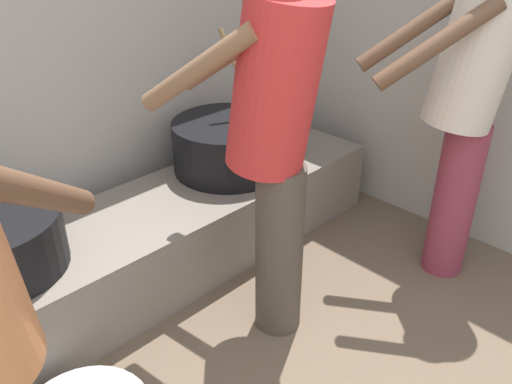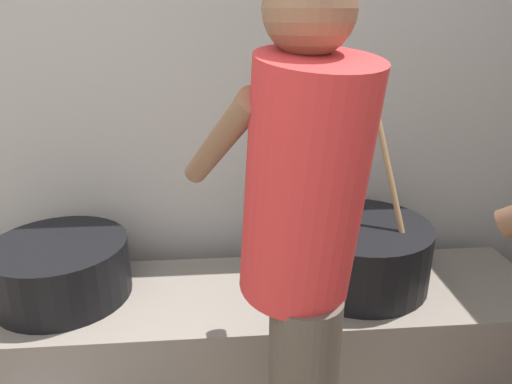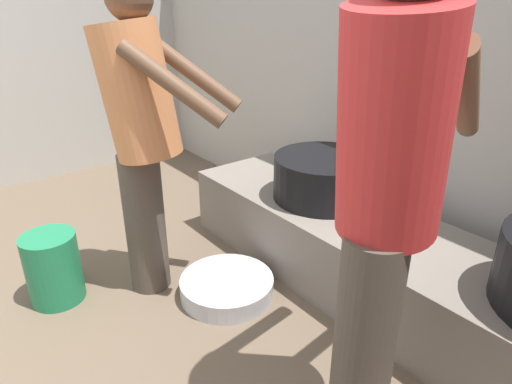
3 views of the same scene
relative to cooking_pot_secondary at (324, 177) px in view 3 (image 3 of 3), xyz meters
name	(u,v)px [view 3 (image 3 of 3)]	position (x,y,z in m)	size (l,w,h in m)	color
block_enclosure_rear	(378,74)	(-0.08, 0.48, 0.49)	(4.84, 0.20, 2.00)	#ADA8A0
hearth_ledge	(410,281)	(0.62, -0.04, -0.31)	(2.77, 0.60, 0.39)	slate
cooking_pot_secondary	(324,177)	(0.00, 0.00, 0.00)	(0.55, 0.55, 0.24)	black
cook_in_red_shirt	(387,187)	(0.86, -0.67, 0.41)	(0.54, 0.74, 1.61)	#4C4238
cook_in_orange_shirt	(141,128)	(-0.34, -0.87, 0.35)	(0.69, 0.66, 1.51)	#4C4238
bucket_green_plastic	(53,268)	(-0.54, -1.32, -0.33)	(0.26, 0.26, 0.36)	#1E7A4C
metal_mixing_bowl	(227,287)	(-0.04, -0.63, -0.46)	(0.48, 0.48, 0.10)	#B7B7BC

